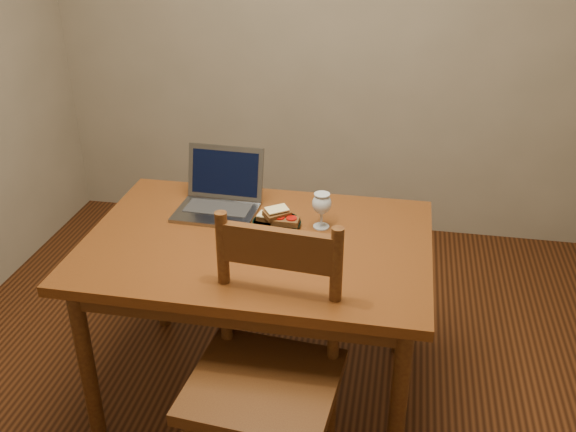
% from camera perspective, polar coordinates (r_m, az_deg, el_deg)
% --- Properties ---
extents(floor, '(3.20, 3.20, 0.02)m').
position_cam_1_polar(floor, '(2.85, -1.76, -15.57)').
color(floor, black).
rests_on(floor, ground).
extents(back_wall, '(3.20, 0.02, 2.60)m').
position_cam_1_polar(back_wall, '(3.72, 3.43, 17.63)').
color(back_wall, gray).
rests_on(back_wall, floor).
extents(table, '(1.30, 0.90, 0.74)m').
position_cam_1_polar(table, '(2.47, -2.71, -3.83)').
color(table, '#4B240C').
rests_on(table, floor).
extents(chair, '(0.51, 0.49, 0.51)m').
position_cam_1_polar(chair, '(2.13, -2.00, -13.08)').
color(chair, '#38190B').
rests_on(chair, floor).
extents(plate, '(0.19, 0.19, 0.02)m').
position_cam_1_polar(plate, '(2.52, -1.01, -0.67)').
color(plate, black).
rests_on(plate, table).
extents(sandwich_cheese, '(0.10, 0.07, 0.03)m').
position_cam_1_polar(sandwich_cheese, '(2.52, -1.68, -0.07)').
color(sandwich_cheese, '#381E0C').
rests_on(sandwich_cheese, plate).
extents(sandwich_tomato, '(0.11, 0.06, 0.03)m').
position_cam_1_polar(sandwich_tomato, '(2.49, -0.23, -0.35)').
color(sandwich_tomato, '#381E0C').
rests_on(sandwich_tomato, plate).
extents(sandwich_top, '(0.12, 0.11, 0.03)m').
position_cam_1_polar(sandwich_top, '(2.50, -0.99, 0.30)').
color(sandwich_top, '#381E0C').
rests_on(sandwich_top, plate).
extents(milk_glass, '(0.08, 0.08, 0.15)m').
position_cam_1_polar(milk_glass, '(2.48, 3.00, 0.50)').
color(milk_glass, white).
rests_on(milk_glass, table).
extents(laptop, '(0.33, 0.30, 0.23)m').
position_cam_1_polar(laptop, '(2.65, -6.02, 2.02)').
color(laptop, slate).
rests_on(laptop, table).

